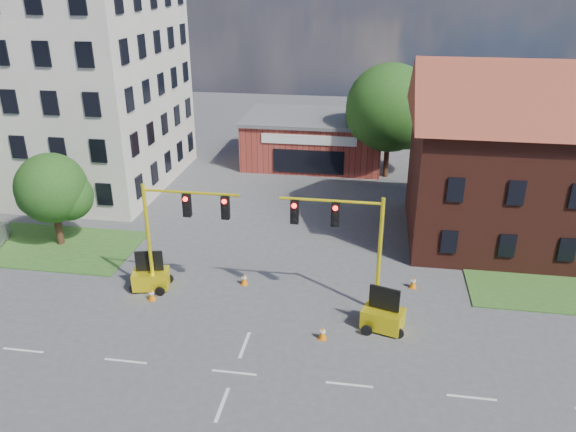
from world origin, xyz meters
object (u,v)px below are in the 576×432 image
object	(u,v)px
trailer_west	(151,277)
trailer_east	(383,316)
signal_mast_west	(177,227)
pickup_white	(495,230)
signal_mast_east	(347,239)

from	to	relation	value
trailer_west	trailer_east	xyz separation A→B (m)	(12.56, -1.87, 0.01)
signal_mast_west	trailer_west	distance (m)	3.75
pickup_white	trailer_west	bearing A→B (deg)	119.67
signal_mast_east	trailer_east	distance (m)	4.14
signal_mast_west	signal_mast_east	xyz separation A→B (m)	(8.71, 0.00, 0.00)
trailer_west	trailer_east	world-z (taller)	trailer_east
signal_mast_west	trailer_east	world-z (taller)	signal_mast_west
trailer_east	signal_mast_east	bearing A→B (deg)	157.88
signal_mast_east	pickup_white	xyz separation A→B (m)	(9.07, 9.25, -3.10)
pickup_white	trailer_east	bearing A→B (deg)	151.99
signal_mast_west	trailer_west	size ratio (longest dim) A/B	2.86
signal_mast_east	signal_mast_west	bearing A→B (deg)	180.00
trailer_west	pickup_white	xyz separation A→B (m)	(19.64, 9.01, 0.15)
signal_mast_west	signal_mast_east	bearing A→B (deg)	0.00
trailer_west	signal_mast_west	bearing A→B (deg)	-19.82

